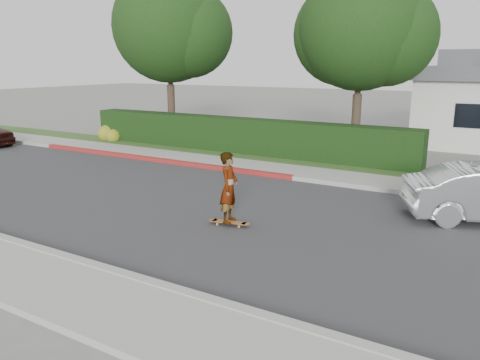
{
  "coord_description": "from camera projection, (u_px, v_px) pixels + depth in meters",
  "views": [
    {
      "loc": [
        7.02,
        -9.57,
        3.7
      ],
      "look_at": [
        1.53,
        -0.24,
        1.0
      ],
      "focal_mm": 35.0,
      "sensor_mm": 36.0,
      "label": 1
    }
  ],
  "objects": [
    {
      "name": "planting_strip",
      "position": [
        296.0,
        162.0,
        17.86
      ],
      "size": [
        60.0,
        1.6,
        0.1
      ],
      "primitive_type": "cube",
      "color": "#2D4C1E",
      "rests_on": "ground"
    },
    {
      "name": "skateboard",
      "position": [
        229.0,
        222.0,
        10.96
      ],
      "size": [
        1.03,
        0.39,
        0.09
      ],
      "rotation": [
        0.0,
        0.0,
        0.2
      ],
      "color": "#CD8938",
      "rests_on": "ground"
    },
    {
      "name": "hedge",
      "position": [
        237.0,
        136.0,
        19.67
      ],
      "size": [
        15.0,
        1.0,
        1.5
      ],
      "primitive_type": "cube",
      "color": "black",
      "rests_on": "ground"
    },
    {
      "name": "sidewalk_near",
      "position": [
        27.0,
        278.0,
        8.15
      ],
      "size": [
        60.0,
        1.6,
        0.12
      ],
      "primitive_type": "cube",
      "color": "gray",
      "rests_on": "ground"
    },
    {
      "name": "ground",
      "position": [
        195.0,
        208.0,
        12.35
      ],
      "size": [
        120.0,
        120.0,
        0.0
      ],
      "primitive_type": "plane",
      "color": "slate",
      "rests_on": "ground"
    },
    {
      "name": "skateboarder",
      "position": [
        229.0,
        187.0,
        10.75
      ],
      "size": [
        0.52,
        0.68,
        1.65
      ],
      "primitive_type": "imported",
      "rotation": [
        0.0,
        0.0,
        1.8
      ],
      "color": "white",
      "rests_on": "skateboard"
    },
    {
      "name": "road",
      "position": [
        195.0,
        208.0,
        12.35
      ],
      "size": [
        60.0,
        8.0,
        0.01
      ],
      "primitive_type": "cube",
      "color": "#2D2D30",
      "rests_on": "ground"
    },
    {
      "name": "curb_far",
      "position": [
        266.0,
        174.0,
        15.76
      ],
      "size": [
        60.0,
        0.2,
        0.15
      ],
      "primitive_type": "cube",
      "color": "#9E9E99",
      "rests_on": "ground"
    },
    {
      "name": "curb_red_section",
      "position": [
        152.0,
        159.0,
        18.22
      ],
      "size": [
        12.0,
        0.21,
        0.15
      ],
      "primitive_type": "cube",
      "color": "maroon",
      "rests_on": "ground"
    },
    {
      "name": "curb_near",
      "position": [
        68.0,
        259.0,
        8.9
      ],
      "size": [
        60.0,
        0.2,
        0.15
      ],
      "primitive_type": "cube",
      "color": "#9E9E99",
      "rests_on": "ground"
    },
    {
      "name": "tree_left",
      "position": [
        171.0,
        30.0,
        22.04
      ],
      "size": [
        5.99,
        5.21,
        8.0
      ],
      "color": "#33261C",
      "rests_on": "ground"
    },
    {
      "name": "tree_center",
      "position": [
        362.0,
        32.0,
        18.12
      ],
      "size": [
        5.66,
        4.84,
        7.44
      ],
      "color": "#33261C",
      "rests_on": "ground"
    },
    {
      "name": "flowering_shrub",
      "position": [
        109.0,
        135.0,
        22.83
      ],
      "size": [
        1.4,
        1.0,
        0.9
      ],
      "color": "#2D4C19",
      "rests_on": "ground"
    },
    {
      "name": "sidewalk_far",
      "position": [
        278.0,
        170.0,
        16.52
      ],
      "size": [
        60.0,
        1.6,
        0.12
      ],
      "primitive_type": "cube",
      "color": "gray",
      "rests_on": "ground"
    }
  ]
}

